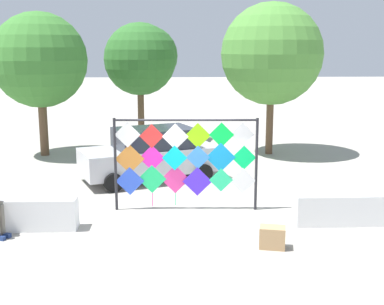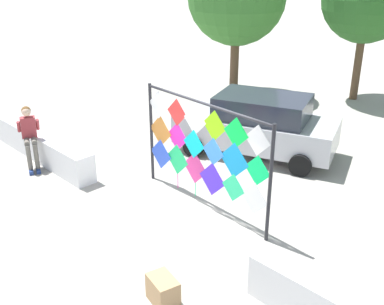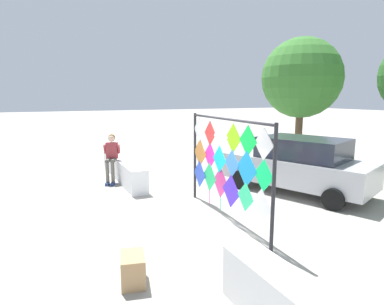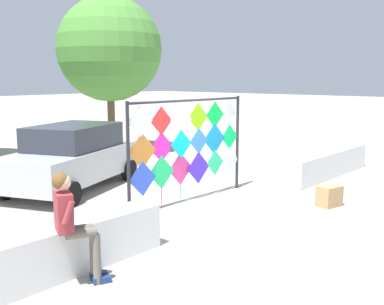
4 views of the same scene
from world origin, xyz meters
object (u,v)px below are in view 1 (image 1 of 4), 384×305
object	(u,v)px
cardboard_box_large	(272,237)
tree_far_right	(144,57)
kite_display_rack	(185,156)
tree_palm_like	(40,60)
parked_car	(151,154)
tree_broadleaf	(273,51)

from	to	relation	value
cardboard_box_large	tree_far_right	size ratio (longest dim) A/B	0.10
kite_display_rack	tree_palm_like	size ratio (longest dim) A/B	0.67
parked_car	tree_far_right	distance (m)	7.27
kite_display_rack	tree_far_right	size ratio (longest dim) A/B	0.70
cardboard_box_large	tree_far_right	xyz separation A→B (m)	(-3.09, 12.33, 3.38)
parked_car	tree_broadleaf	bearing A→B (deg)	40.38
parked_car	tree_broadleaf	size ratio (longest dim) A/B	0.79
kite_display_rack	tree_broadleaf	world-z (taller)	tree_broadleaf
tree_far_right	kite_display_rack	bearing A→B (deg)	-81.84
parked_car	cardboard_box_large	size ratio (longest dim) A/B	8.64
kite_display_rack	cardboard_box_large	size ratio (longest dim) A/B	6.84
tree_far_right	cardboard_box_large	bearing A→B (deg)	-75.93
kite_display_rack	tree_broadleaf	xyz separation A→B (m)	(3.52, 6.84, 2.50)
cardboard_box_large	tree_palm_like	size ratio (longest dim) A/B	0.10
kite_display_rack	cardboard_box_large	bearing A→B (deg)	-56.74
cardboard_box_large	tree_far_right	bearing A→B (deg)	104.07
kite_display_rack	tree_broadleaf	size ratio (longest dim) A/B	0.63
tree_far_right	tree_broadleaf	distance (m)	5.72
kite_display_rack	tree_broadleaf	distance (m)	8.09
parked_car	cardboard_box_large	bearing A→B (deg)	-64.92
parked_car	tree_broadleaf	xyz separation A→B (m)	(4.46, 3.80, 3.08)
tree_far_right	tree_broadleaf	bearing A→B (deg)	-30.55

